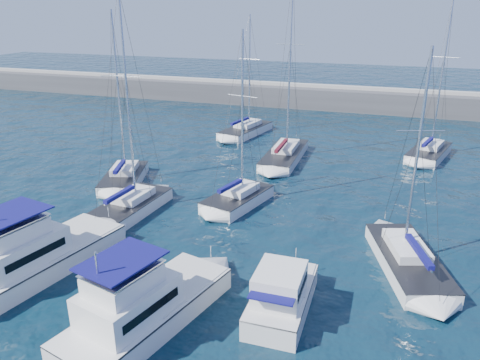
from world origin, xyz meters
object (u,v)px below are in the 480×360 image
(sailboat_back_b, at_px, (285,155))
(sailboat_back_c, at_px, (429,152))
(motor_yacht_stbd_outer, at_px, (281,297))
(sailboat_mid_e, at_px, (408,261))
(sailboat_mid_a, at_px, (124,177))
(motor_yacht_stbd_inner, at_px, (141,308))
(motor_yacht_port_inner, at_px, (32,256))
(sailboat_mid_b, at_px, (131,206))
(sailboat_back_a, at_px, (246,130))
(sailboat_mid_c, at_px, (238,198))

(sailboat_back_b, height_order, sailboat_back_c, sailboat_back_b)
(motor_yacht_stbd_outer, distance_m, sailboat_mid_e, 9.07)
(sailboat_mid_a, bearing_deg, sailboat_back_b, 24.40)
(motor_yacht_stbd_inner, relative_size, sailboat_back_c, 0.63)
(motor_yacht_port_inner, bearing_deg, motor_yacht_stbd_inner, -4.25)
(sailboat_mid_b, relative_size, sailboat_back_c, 1.01)
(sailboat_mid_a, relative_size, sailboat_mid_b, 0.91)
(sailboat_back_a, distance_m, sailboat_back_b, 10.64)
(motor_yacht_stbd_inner, bearing_deg, motor_yacht_stbd_outer, 43.00)
(sailboat_mid_e, distance_m, sailboat_back_c, 23.83)
(motor_yacht_stbd_inner, relative_size, sailboat_mid_b, 0.62)
(sailboat_mid_b, xyz_separation_m, sailboat_mid_c, (7.26, 3.97, -0.02))
(sailboat_mid_e, relative_size, sailboat_back_c, 0.82)
(sailboat_mid_c, distance_m, sailboat_back_c, 23.29)
(sailboat_mid_a, height_order, sailboat_back_b, sailboat_back_b)
(sailboat_mid_a, bearing_deg, sailboat_back_a, 56.64)
(sailboat_mid_b, height_order, sailboat_back_b, sailboat_back_b)
(sailboat_mid_a, height_order, sailboat_mid_e, sailboat_mid_a)
(motor_yacht_port_inner, bearing_deg, sailboat_mid_e, 31.46)
(motor_yacht_stbd_inner, xyz_separation_m, sailboat_mid_b, (-7.70, 11.82, -0.58))
(motor_yacht_stbd_inner, height_order, sailboat_mid_c, sailboat_mid_c)
(motor_yacht_stbd_outer, relative_size, sailboat_mid_b, 0.37)
(sailboat_mid_e, relative_size, sailboat_back_a, 0.93)
(motor_yacht_stbd_outer, xyz_separation_m, sailboat_back_b, (-5.78, 24.81, -0.40))
(motor_yacht_stbd_inner, distance_m, sailboat_mid_b, 14.12)
(motor_yacht_stbd_outer, bearing_deg, sailboat_mid_c, 117.26)
(sailboat_mid_b, bearing_deg, sailboat_back_b, 68.22)
(motor_yacht_stbd_outer, relative_size, sailboat_mid_a, 0.41)
(sailboat_mid_e, height_order, sailboat_back_b, sailboat_back_b)
(sailboat_mid_c, height_order, sailboat_back_b, sailboat_back_b)
(motor_yacht_stbd_inner, distance_m, sailboat_back_b, 28.20)
(sailboat_mid_e, bearing_deg, sailboat_mid_a, 145.11)
(sailboat_mid_b, bearing_deg, sailboat_back_c, 49.27)
(sailboat_back_a, bearing_deg, motor_yacht_stbd_inner, -67.48)
(motor_yacht_stbd_outer, height_order, sailboat_back_c, sailboat_back_c)
(sailboat_mid_a, relative_size, sailboat_back_b, 0.82)
(sailboat_mid_e, bearing_deg, sailboat_mid_b, 156.54)
(motor_yacht_stbd_outer, xyz_separation_m, sailboat_back_a, (-12.59, 32.98, -0.43))
(motor_yacht_stbd_inner, bearing_deg, sailboat_back_c, 81.10)
(motor_yacht_port_inner, height_order, sailboat_mid_b, sailboat_mid_b)
(motor_yacht_stbd_outer, distance_m, sailboat_mid_b, 16.21)
(motor_yacht_port_inner, relative_size, sailboat_back_c, 0.67)
(motor_yacht_stbd_inner, xyz_separation_m, sailboat_mid_a, (-11.57, 17.11, -0.60))
(motor_yacht_stbd_outer, distance_m, sailboat_mid_a, 22.41)
(sailboat_back_a, bearing_deg, motor_yacht_stbd_outer, -56.65)
(motor_yacht_port_inner, relative_size, sailboat_mid_e, 0.82)
(sailboat_back_a, distance_m, sailboat_back_c, 20.99)
(motor_yacht_port_inner, bearing_deg, sailboat_back_c, 65.20)
(sailboat_mid_a, bearing_deg, sailboat_mid_c, -25.28)
(motor_yacht_stbd_inner, distance_m, sailboat_mid_c, 15.80)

